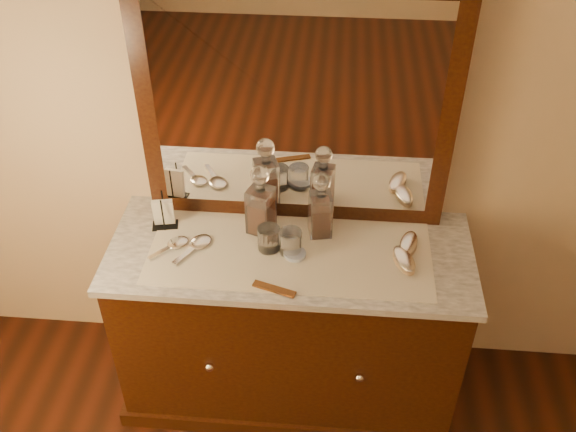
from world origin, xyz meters
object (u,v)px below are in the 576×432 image
object	(u,v)px
decanter_right	(320,211)
hand_mirror_inner	(198,244)
pin_dish	(295,254)
comb	(274,289)
hand_mirror_outer	(175,244)
brush_far	(408,245)
dresser_cabinet	(290,325)
mirror_frame	(296,107)
decanter_left	(261,206)
napkin_rack	(164,214)
brush_near	(404,260)

from	to	relation	value
decanter_right	hand_mirror_inner	distance (m)	0.50
pin_dish	comb	bearing A→B (deg)	-108.01
hand_mirror_outer	brush_far	bearing A→B (deg)	3.84
dresser_cabinet	pin_dish	world-z (taller)	pin_dish
mirror_frame	decanter_left	xyz separation A→B (m)	(-0.13, -0.14, -0.38)
dresser_cabinet	hand_mirror_inner	xyz separation A→B (m)	(-0.37, -0.01, 0.45)
hand_mirror_outer	hand_mirror_inner	size ratio (longest dim) A/B	0.83
napkin_rack	brush_far	xyz separation A→B (m)	(0.98, -0.06, -0.04)
mirror_frame	comb	size ratio (longest dim) A/B	7.29
dresser_cabinet	decanter_right	distance (m)	0.58
hand_mirror_outer	decanter_right	bearing A→B (deg)	12.92
hand_mirror_outer	mirror_frame	bearing A→B (deg)	30.09
decanter_right	hand_mirror_outer	size ratio (longest dim) A/B	1.72
napkin_rack	hand_mirror_outer	distance (m)	0.15
dresser_cabinet	mirror_frame	xyz separation A→B (m)	(0.00, 0.25, 0.94)
decanter_left	hand_mirror_inner	world-z (taller)	decanter_left
pin_dish	hand_mirror_outer	size ratio (longest dim) A/B	0.50
mirror_frame	napkin_rack	xyz separation A→B (m)	(-0.52, -0.14, -0.44)
dresser_cabinet	decanter_left	xyz separation A→B (m)	(-0.13, 0.11, 0.56)
dresser_cabinet	napkin_rack	bearing A→B (deg)	168.87
dresser_cabinet	napkin_rack	distance (m)	0.73
napkin_rack	hand_mirror_inner	xyz separation A→B (m)	(0.16, -0.12, -0.05)
comb	brush_far	xyz separation A→B (m)	(0.50, 0.27, 0.02)
pin_dish	napkin_rack	distance (m)	0.57
decanter_left	hand_mirror_outer	distance (m)	0.37
mirror_frame	hand_mirror_outer	size ratio (longest dim) A/B	7.13
decanter_right	brush_far	bearing A→B (deg)	-11.06
pin_dish	comb	size ratio (longest dim) A/B	0.51
hand_mirror_inner	decanter_right	bearing A→B (deg)	14.49
hand_mirror_outer	comb	bearing A→B (deg)	-26.65
mirror_frame	hand_mirror_outer	distance (m)	0.72
brush_near	hand_mirror_outer	bearing A→B (deg)	177.95
comb	napkin_rack	xyz separation A→B (m)	(-0.48, 0.33, 0.05)
dresser_cabinet	pin_dish	bearing A→B (deg)	-57.63
mirror_frame	hand_mirror_inner	xyz separation A→B (m)	(-0.37, -0.26, -0.49)
comb	pin_dish	bearing A→B (deg)	89.38
napkin_rack	brush_far	distance (m)	0.99
dresser_cabinet	decanter_right	size ratio (longest dim) A/B	4.84
pin_dish	napkin_rack	world-z (taller)	napkin_rack
decanter_left	decanter_right	world-z (taller)	decanter_left
pin_dish	hand_mirror_outer	bearing A→B (deg)	178.02
decanter_right	hand_mirror_inner	xyz separation A→B (m)	(-0.48, -0.12, -0.10)
brush_far	dresser_cabinet	bearing A→B (deg)	-174.76
napkin_rack	decanter_right	size ratio (longest dim) A/B	0.54
dresser_cabinet	pin_dish	xyz separation A→B (m)	(0.02, -0.04, 0.45)
comb	brush_near	world-z (taller)	brush_near
pin_dish	brush_near	world-z (taller)	brush_near
mirror_frame	hand_mirror_outer	bearing A→B (deg)	-149.91
napkin_rack	decanter_left	size ratio (longest dim) A/B	0.50
pin_dish	decanter_right	world-z (taller)	decanter_right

